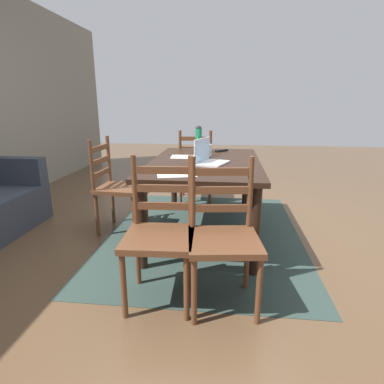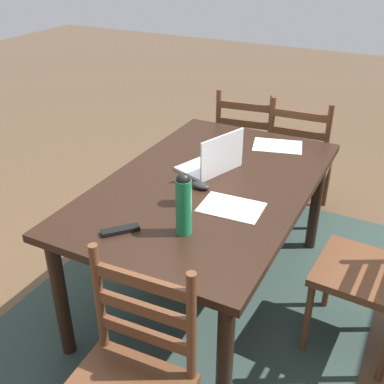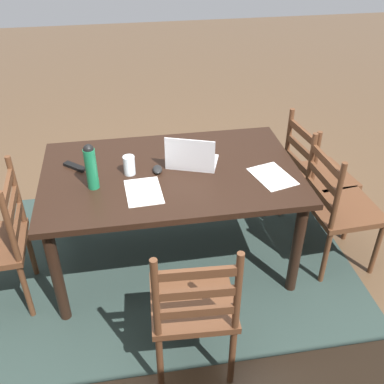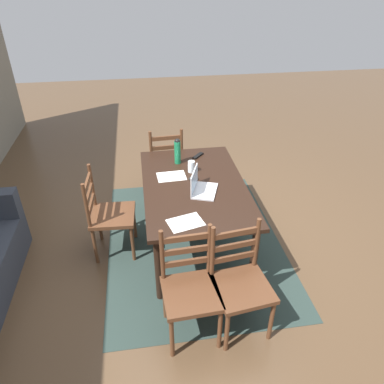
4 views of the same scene
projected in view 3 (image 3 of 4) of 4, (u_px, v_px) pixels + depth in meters
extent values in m
plane|color=brown|center=(173.00, 257.00, 3.31)|extent=(14.00, 14.00, 0.00)
cube|color=#283833|center=(173.00, 257.00, 3.31)|extent=(2.51, 1.88, 0.01)
cube|color=black|center=(171.00, 174.00, 2.90)|extent=(1.65, 1.03, 0.04)
cylinder|color=black|center=(258.00, 177.00, 3.57)|extent=(0.07, 0.07, 0.71)
cylinder|color=black|center=(66.00, 194.00, 3.36)|extent=(0.07, 0.07, 0.71)
cylinder|color=black|center=(297.00, 248.00, 2.86)|extent=(0.07, 0.07, 0.71)
cylinder|color=black|center=(57.00, 276.00, 2.66)|extent=(0.07, 0.07, 0.71)
cube|color=#56331E|center=(344.00, 209.00, 3.05)|extent=(0.46, 0.46, 0.04)
cylinder|color=#56331E|center=(349.00, 216.00, 3.37)|extent=(0.04, 0.04, 0.43)
cylinder|color=#56331E|center=(376.00, 249.00, 3.06)|extent=(0.04, 0.04, 0.43)
cylinder|color=#56331E|center=(302.00, 223.00, 3.30)|extent=(0.04, 0.04, 0.43)
cylinder|color=#56331E|center=(325.00, 257.00, 2.99)|extent=(0.04, 0.04, 0.43)
cylinder|color=#56331E|center=(310.00, 167.00, 3.02)|extent=(0.04, 0.04, 0.50)
cylinder|color=#56331E|center=(337.00, 198.00, 2.72)|extent=(0.04, 0.04, 0.50)
cube|color=#56331E|center=(320.00, 195.00, 2.93)|extent=(0.04, 0.36, 0.05)
cube|color=#56331E|center=(324.00, 178.00, 2.86)|extent=(0.04, 0.36, 0.05)
cube|color=#56331E|center=(327.00, 162.00, 2.79)|extent=(0.04, 0.36, 0.05)
cylinder|color=#56331E|center=(26.00, 291.00, 2.74)|extent=(0.04, 0.04, 0.43)
cylinder|color=#56331E|center=(31.00, 250.00, 3.05)|extent=(0.04, 0.04, 0.43)
cylinder|color=#56331E|center=(10.00, 229.00, 2.47)|extent=(0.04, 0.04, 0.50)
cylinder|color=#56331E|center=(17.00, 191.00, 2.78)|extent=(0.04, 0.04, 0.50)
cube|color=#56331E|center=(17.00, 223.00, 2.68)|extent=(0.04, 0.36, 0.05)
cube|color=#56331E|center=(12.00, 206.00, 2.61)|extent=(0.04, 0.36, 0.05)
cube|color=#56331E|center=(7.00, 188.00, 2.54)|extent=(0.04, 0.36, 0.05)
cube|color=#56331E|center=(320.00, 177.00, 3.38)|extent=(0.49, 0.49, 0.04)
cylinder|color=#56331E|center=(324.00, 186.00, 3.71)|extent=(0.04, 0.04, 0.43)
cylinder|color=#56331E|center=(350.00, 212.00, 3.41)|extent=(0.04, 0.04, 0.43)
cylinder|color=#56331E|center=(282.00, 193.00, 3.62)|extent=(0.04, 0.04, 0.43)
cylinder|color=#56331E|center=(305.00, 221.00, 3.32)|extent=(0.04, 0.04, 0.43)
cylinder|color=#56331E|center=(288.00, 140.00, 3.34)|extent=(0.04, 0.04, 0.50)
cylinder|color=#56331E|center=(314.00, 165.00, 3.04)|extent=(0.04, 0.04, 0.50)
cube|color=#56331E|center=(299.00, 164.00, 3.25)|extent=(0.07, 0.36, 0.05)
cube|color=#56331E|center=(301.00, 149.00, 3.18)|extent=(0.07, 0.36, 0.05)
cube|color=#56331E|center=(304.00, 133.00, 3.11)|extent=(0.07, 0.36, 0.05)
cube|color=#56331E|center=(192.00, 301.00, 2.37)|extent=(0.46, 0.46, 0.04)
cylinder|color=#56331E|center=(157.00, 307.00, 2.64)|extent=(0.04, 0.04, 0.43)
cylinder|color=#56331E|center=(220.00, 302.00, 2.67)|extent=(0.04, 0.04, 0.43)
cylinder|color=#56331E|center=(160.00, 363.00, 2.33)|extent=(0.04, 0.04, 0.43)
cylinder|color=#56331E|center=(232.00, 356.00, 2.36)|extent=(0.04, 0.04, 0.43)
cylinder|color=#56331E|center=(156.00, 300.00, 2.05)|extent=(0.04, 0.04, 0.50)
cylinder|color=#56331E|center=(238.00, 294.00, 2.08)|extent=(0.04, 0.04, 0.50)
cube|color=#56331E|center=(197.00, 312.00, 2.12)|extent=(0.36, 0.04, 0.05)
cube|color=#56331E|center=(197.00, 293.00, 2.05)|extent=(0.36, 0.04, 0.05)
cube|color=#56331E|center=(197.00, 273.00, 1.98)|extent=(0.36, 0.04, 0.05)
cube|color=silver|center=(193.00, 162.00, 2.97)|extent=(0.38, 0.31, 0.02)
cube|color=silver|center=(190.00, 155.00, 2.82)|extent=(0.30, 0.12, 0.21)
cube|color=#A5CCEA|center=(190.00, 154.00, 2.83)|extent=(0.28, 0.10, 0.19)
cylinder|color=#197247|center=(91.00, 169.00, 2.66)|extent=(0.07, 0.07, 0.26)
sphere|color=black|center=(88.00, 149.00, 2.59)|extent=(0.06, 0.06, 0.06)
cylinder|color=silver|center=(129.00, 165.00, 2.83)|extent=(0.07, 0.07, 0.12)
ellipsoid|color=black|center=(157.00, 169.00, 2.87)|extent=(0.07, 0.10, 0.03)
cube|color=black|center=(75.00, 167.00, 2.92)|extent=(0.16, 0.15, 0.02)
cube|color=white|center=(144.00, 192.00, 2.69)|extent=(0.23, 0.31, 0.00)
cube|color=white|center=(272.00, 176.00, 2.83)|extent=(0.28, 0.34, 0.00)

